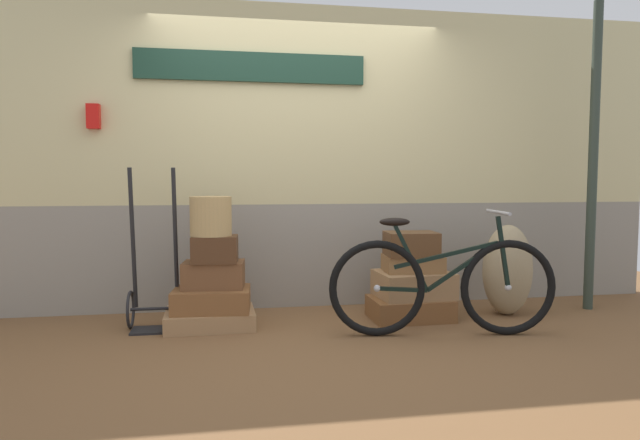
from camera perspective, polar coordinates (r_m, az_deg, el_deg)
name	(u,v)px	position (r m, az deg, el deg)	size (l,w,h in m)	color
ground	(312,333)	(4.24, -0.87, -11.71)	(8.78, 5.20, 0.06)	brown
station_building	(298,158)	(4.92, -2.30, 6.48)	(6.78, 0.74, 2.64)	gray
suitcase_0	(210,319)	(4.35, -11.38, -10.06)	(0.67, 0.46, 0.13)	#9E754C
suitcase_1	(212,300)	(4.31, -11.22, -8.14)	(0.58, 0.40, 0.17)	brown
suitcase_2	(214,275)	(4.31, -11.02, -5.60)	(0.46, 0.30, 0.20)	brown
suitcase_3	(215,249)	(4.25, -10.89, -2.99)	(0.34, 0.26, 0.20)	#4C2D19
suitcase_4	(410,308)	(4.57, 9.34, -9.06)	(0.64, 0.45, 0.17)	brown
suitcase_5	(413,284)	(4.58, 9.71, -6.62)	(0.59, 0.45, 0.21)	#9E754C
suitcase_6	(413,263)	(4.56, 9.64, -4.48)	(0.47, 0.33, 0.13)	olive
suitcase_7	(411,244)	(4.52, 9.48, -2.47)	(0.41, 0.31, 0.19)	brown
wicker_basket	(211,216)	(4.24, -11.31, 0.40)	(0.31, 0.31, 0.30)	tan
luggage_trolley	(155,291)	(4.39, -16.81, -7.12)	(0.40, 0.36, 1.22)	black
burlap_sack	(507,270)	(4.85, 18.96, -4.94)	(0.42, 0.35, 0.76)	#9E8966
bicycle	(442,285)	(4.09, 12.63, -6.66)	(1.65, 0.46, 0.91)	black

